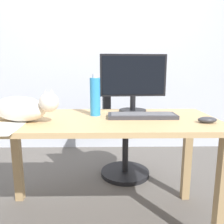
{
  "coord_description": "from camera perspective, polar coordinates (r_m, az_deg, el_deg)",
  "views": [
    {
      "loc": [
        0.05,
        -1.38,
        1.04
      ],
      "look_at": [
        0.07,
        -0.1,
        0.8
      ],
      "focal_mm": 35.41,
      "sensor_mm": 36.0,
      "label": 1
    }
  ],
  "objects": [
    {
      "name": "back_wall",
      "position": [
        2.93,
        -1.93,
        15.82
      ],
      "size": [
        6.0,
        0.04,
        2.6
      ],
      "primitive_type": "cube",
      "color": "silver",
      "rests_on": "ground_plane"
    },
    {
      "name": "keyboard",
      "position": [
        1.44,
        7.76,
        -0.91
      ],
      "size": [
        0.44,
        0.15,
        0.03
      ],
      "color": "#333338",
      "rests_on": "desk"
    },
    {
      "name": "water_bottle",
      "position": [
        1.49,
        -4.37,
        4.05
      ],
      "size": [
        0.07,
        0.07,
        0.28
      ],
      "color": "#2D8CD1",
      "rests_on": "desk"
    },
    {
      "name": "computer_mouse",
      "position": [
        1.4,
        23.38,
        -1.86
      ],
      "size": [
        0.11,
        0.06,
        0.04
      ],
      "primitive_type": "ellipsoid",
      "color": "#333338",
      "rests_on": "desk"
    },
    {
      "name": "office_chair",
      "position": [
        2.18,
        2.16,
        -6.66
      ],
      "size": [
        0.48,
        0.48,
        0.91
      ],
      "color": "black",
      "rests_on": "ground_plane"
    },
    {
      "name": "cat",
      "position": [
        1.42,
        -22.15,
        0.95
      ],
      "size": [
        0.58,
        0.3,
        0.2
      ],
      "color": "silver",
      "rests_on": "desk"
    },
    {
      "name": "monitor",
      "position": [
        1.62,
        5.49,
        8.01
      ],
      "size": [
        0.48,
        0.2,
        0.41
      ],
      "color": "black",
      "rests_on": "desk"
    },
    {
      "name": "ground_plane",
      "position": [
        1.73,
        -2.61,
        -26.24
      ],
      "size": [
        8.0,
        8.0,
        0.0
      ],
      "primitive_type": "plane",
      "color": "#59544F"
    },
    {
      "name": "desk",
      "position": [
        1.44,
        -2.82,
        -5.86
      ],
      "size": [
        1.47,
        0.67,
        0.74
      ],
      "color": "tan",
      "rests_on": "ground_plane"
    }
  ]
}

